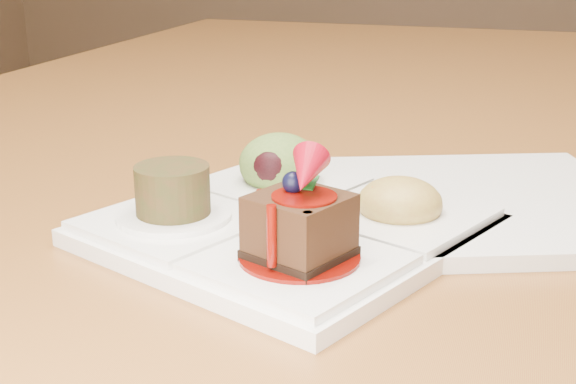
% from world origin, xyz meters
% --- Properties ---
extents(dining_table, '(1.00, 1.80, 0.75)m').
position_xyz_m(dining_table, '(0.00, 0.00, 0.68)').
color(dining_table, brown).
rests_on(dining_table, ground).
extents(sampler_plate, '(0.31, 0.31, 0.09)m').
position_xyz_m(sampler_plate, '(0.11, -0.40, 0.77)').
color(sampler_plate, white).
rests_on(sampler_plate, dining_table).
extents(second_plate, '(0.31, 0.31, 0.01)m').
position_xyz_m(second_plate, '(0.24, -0.30, 0.76)').
color(second_plate, white).
rests_on(second_plate, dining_table).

